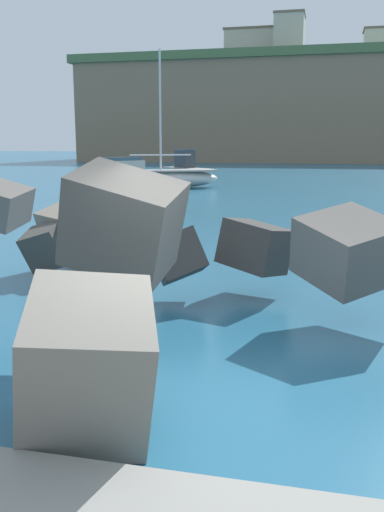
% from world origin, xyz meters
% --- Properties ---
extents(ground_plane, '(400.00, 400.00, 0.00)m').
position_xyz_m(ground_plane, '(0.00, 0.00, 0.00)').
color(ground_plane, '#235B7A').
extents(breakwater_jetty, '(30.31, 8.26, 2.47)m').
position_xyz_m(breakwater_jetty, '(1.54, 2.04, 1.07)').
color(breakwater_jetty, '#4C4944').
rests_on(breakwater_jetty, ground).
extents(boat_near_left, '(5.38, 5.57, 2.24)m').
position_xyz_m(boat_near_left, '(-9.70, 38.39, 0.67)').
color(boat_near_left, beige).
rests_on(boat_near_left, ground).
extents(boat_near_right, '(6.37, 4.73, 8.04)m').
position_xyz_m(boat_near_right, '(-8.10, 27.32, 0.62)').
color(boat_near_right, beige).
rests_on(boat_near_right, ground).
extents(boat_mid_left, '(4.16, 5.19, 2.15)m').
position_xyz_m(boat_mid_left, '(-6.18, 14.78, 0.69)').
color(boat_mid_left, '#EAC64C').
rests_on(boat_mid_left, ground).
extents(headland_bluff, '(77.22, 35.44, 15.49)m').
position_xyz_m(headland_bluff, '(2.20, 91.06, 7.77)').
color(headland_bluff, '#847056').
rests_on(headland_bluff, ground).
extents(station_building_west, '(4.65, 5.32, 6.62)m').
position_xyz_m(station_building_west, '(-5.26, 85.81, 18.82)').
color(station_building_west, '#B2ADA3').
rests_on(station_building_west, headland_bluff).
extents(station_building_east, '(8.36, 5.91, 5.53)m').
position_xyz_m(station_building_east, '(-11.86, 90.88, 18.27)').
color(station_building_east, '#B2ADA3').
rests_on(station_building_east, headland_bluff).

